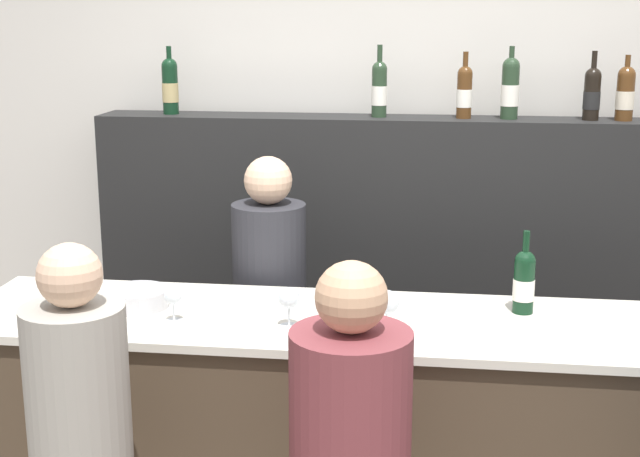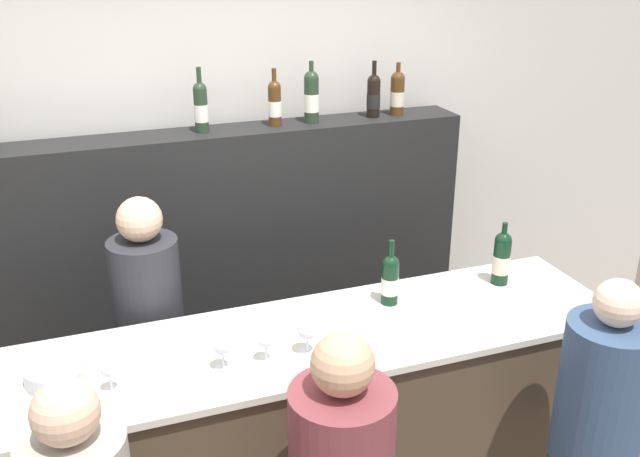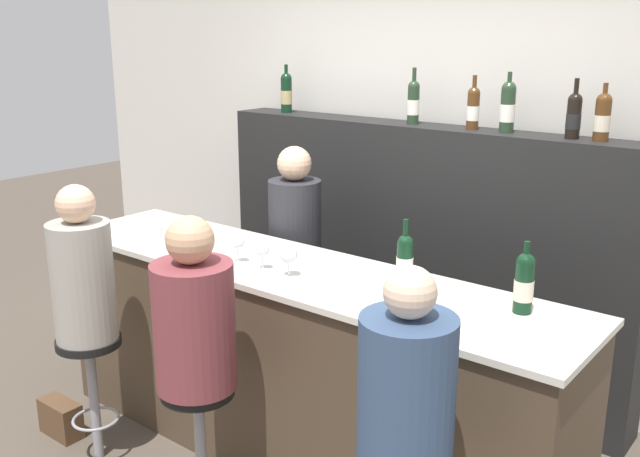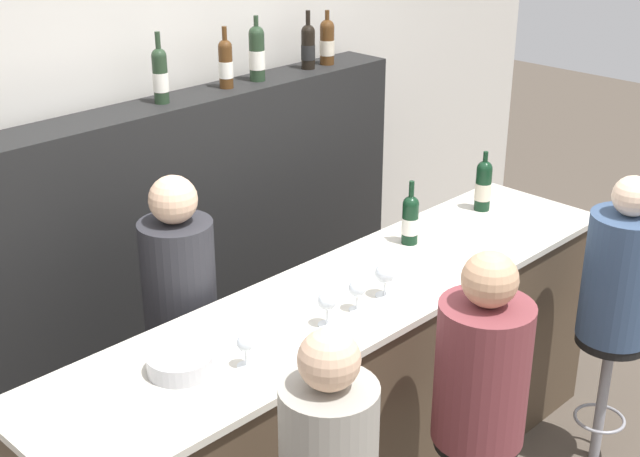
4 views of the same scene
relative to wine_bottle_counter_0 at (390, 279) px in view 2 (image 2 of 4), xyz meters
The scene contains 18 objects.
wall_back 1.36m from the wine_bottle_counter_0, 113.60° to the left, with size 6.40×0.05×2.60m.
bar_counter 0.85m from the wine_bottle_counter_0, 165.15° to the right, with size 2.91×0.67×1.04m.
back_bar_cabinet 1.20m from the wine_bottle_counter_0, 118.11° to the left, with size 2.72×0.28×1.62m.
wine_bottle_counter_0 is the anchor object (origin of this frame).
wine_bottle_counter_1 0.56m from the wine_bottle_counter_0, ahead, with size 0.08×0.08×0.30m.
wine_bottle_backbar_1 1.31m from the wine_bottle_counter_0, 120.24° to the left, with size 0.07×0.07×0.33m.
wine_bottle_backbar_2 1.18m from the wine_bottle_counter_0, 101.44° to the left, with size 0.07×0.07×0.30m.
wine_bottle_backbar_3 1.17m from the wine_bottle_counter_0, 90.15° to the left, with size 0.08×0.08×0.32m.
wine_bottle_backbar_4 1.22m from the wine_bottle_counter_0, 70.65° to the left, with size 0.07×0.07×0.30m.
wine_bottle_backbar_5 1.27m from the wine_bottle_counter_0, 63.79° to the left, with size 0.08×0.08×0.29m.
wine_glass_0 1.23m from the wine_bottle_counter_0, 167.93° to the right, with size 0.07×0.07×0.13m.
wine_glass_1 0.84m from the wine_bottle_counter_0, 162.18° to the right, with size 0.07×0.07×0.14m.
wine_glass_2 0.69m from the wine_bottle_counter_0, 157.94° to the right, with size 0.07×0.07×0.13m.
wine_glass_3 0.54m from the wine_bottle_counter_0, 151.29° to the right, with size 0.08×0.08×0.14m.
metal_bowl 1.39m from the wine_bottle_counter_0, behind, with size 0.23×0.23×0.07m.
guest_seated_middle 0.97m from the wine_bottle_counter_0, 124.24° to the right, with size 0.35×0.35×0.76m.
guest_seated_right 0.95m from the wine_bottle_counter_0, 57.56° to the right, with size 0.33×0.33×0.76m.
bartender 1.17m from the wine_bottle_counter_0, 157.83° to the left, with size 0.31×0.31×1.52m.
Camera 2 is at (-0.70, -2.04, 2.54)m, focal length 40.00 mm.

